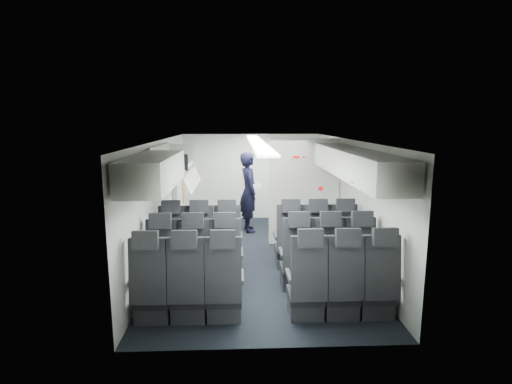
{
  "coord_description": "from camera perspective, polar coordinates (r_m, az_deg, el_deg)",
  "views": [
    {
      "loc": [
        -0.33,
        -7.04,
        2.5
      ],
      "look_at": [
        0.0,
        0.4,
        1.15
      ],
      "focal_mm": 28.0,
      "sensor_mm": 36.0,
      "label": 1
    }
  ],
  "objects": [
    {
      "name": "flight_attendant",
      "position": [
        8.97,
        -1.03,
        0.0
      ],
      "size": [
        0.54,
        0.72,
        1.8
      ],
      "primitive_type": "imported",
      "rotation": [
        0.0,
        0.0,
        1.74
      ],
      "color": "black",
      "rests_on": "ground"
    },
    {
      "name": "overhead_bin_right_front",
      "position": [
        7.03,
        11.75,
        4.84
      ],
      "size": [
        0.53,
        1.7,
        0.4
      ],
      "color": "silver",
      "rests_on": "cabin_shell"
    },
    {
      "name": "boarding_door",
      "position": [
        8.82,
        -11.03,
        0.0
      ],
      "size": [
        0.12,
        1.27,
        1.86
      ],
      "color": "silver",
      "rests_on": "cabin_shell"
    },
    {
      "name": "carry_on_bag",
      "position": [
        6.72,
        -11.6,
        4.1
      ],
      "size": [
        0.48,
        0.37,
        0.26
      ],
      "primitive_type": "cube",
      "rotation": [
        0.0,
        0.0,
        0.17
      ],
      "color": "black",
      "rests_on": "overhead_bin_left_front_open"
    },
    {
      "name": "seat_row_front",
      "position": [
        6.84,
        0.35,
        -7.57
      ],
      "size": [
        3.33,
        0.56,
        1.24
      ],
      "color": "#252629",
      "rests_on": "cabin_shell"
    },
    {
      "name": "overhead_bin_left_rear",
      "position": [
        5.19,
        -14.45,
        2.87
      ],
      "size": [
        0.53,
        1.8,
        0.4
      ],
      "color": "silver",
      "rests_on": "cabin_shell"
    },
    {
      "name": "seat_row_rear",
      "position": [
        5.16,
        1.37,
        -13.7
      ],
      "size": [
        3.33,
        0.56,
        1.24
      ],
      "color": "#252629",
      "rests_on": "cabin_shell"
    },
    {
      "name": "cabin_shell",
      "position": [
        7.18,
        0.14,
        -0.77
      ],
      "size": [
        3.41,
        6.01,
        2.16
      ],
      "color": "black",
      "rests_on": "ground"
    },
    {
      "name": "papers",
      "position": [
        8.91,
        0.19,
        0.81
      ],
      "size": [
        0.19,
        0.08,
        0.13
      ],
      "primitive_type": "cube",
      "rotation": [
        0.0,
        0.0,
        0.31
      ],
      "color": "white",
      "rests_on": "flight_attendant"
    },
    {
      "name": "overhead_bin_left_front_open",
      "position": [
        6.92,
        -11.8,
        3.73
      ],
      "size": [
        0.64,
        1.7,
        0.72
      ],
      "color": "#9E9E93",
      "rests_on": "cabin_shell"
    },
    {
      "name": "bulkhead_partition",
      "position": [
        8.07,
        6.84,
        0.04
      ],
      "size": [
        1.4,
        0.15,
        2.13
      ],
      "color": "silver",
      "rests_on": "cabin_shell"
    },
    {
      "name": "galley_unit",
      "position": [
        9.96,
        4.88,
        1.29
      ],
      "size": [
        0.85,
        0.52,
        1.9
      ],
      "color": "#939399",
      "rests_on": "cabin_shell"
    },
    {
      "name": "overhead_bin_right_rear",
      "position": [
        5.36,
        16.31,
        3.01
      ],
      "size": [
        0.53,
        1.8,
        0.4
      ],
      "color": "silver",
      "rests_on": "cabin_shell"
    },
    {
      "name": "seat_row_mid",
      "position": [
        5.99,
        0.78,
        -10.2
      ],
      "size": [
        3.33,
        0.56,
        1.24
      ],
      "color": "#252629",
      "rests_on": "cabin_shell"
    }
  ]
}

